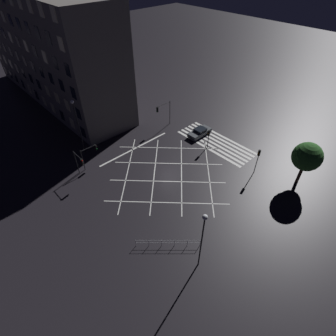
{
  "coord_description": "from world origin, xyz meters",
  "views": [
    {
      "loc": [
        -21.03,
        19.64,
        25.72
      ],
      "look_at": [
        0.0,
        0.0,
        0.79
      ],
      "focal_mm": 28.0,
      "sensor_mm": 36.0,
      "label": 1
    }
  ],
  "objects_px": {
    "traffic_light_ne_cross": "(90,152)",
    "street_tree_near": "(307,157)",
    "traffic_light_ne_main": "(79,161)",
    "street_lamp_west": "(203,232)",
    "traffic_light_median_south": "(208,136)",
    "traffic_light_sw_cross": "(258,157)",
    "traffic_light_se_cross": "(163,110)",
    "waiting_car": "(200,132)",
    "street_tree_far": "(307,160)",
    "street_lamp_east": "(76,118)"
  },
  "relations": [
    {
      "from": "traffic_light_ne_cross",
      "to": "street_lamp_east",
      "type": "bearing_deg",
      "value": 78.93
    },
    {
      "from": "traffic_light_sw_cross",
      "to": "waiting_car",
      "type": "xyz_separation_m",
      "value": [
        12.07,
        -1.66,
        -2.38
      ]
    },
    {
      "from": "traffic_light_se_cross",
      "to": "street_tree_far",
      "type": "bearing_deg",
      "value": 100.16
    },
    {
      "from": "traffic_light_se_cross",
      "to": "traffic_light_ne_main",
      "type": "xyz_separation_m",
      "value": [
        -2.2,
        17.57,
        -0.48
      ]
    },
    {
      "from": "traffic_light_sw_cross",
      "to": "street_tree_near",
      "type": "height_order",
      "value": "street_tree_near"
    },
    {
      "from": "street_tree_far",
      "to": "traffic_light_se_cross",
      "type": "bearing_deg",
      "value": 10.16
    },
    {
      "from": "traffic_light_ne_cross",
      "to": "waiting_car",
      "type": "distance_m",
      "value": 18.87
    },
    {
      "from": "traffic_light_ne_cross",
      "to": "street_tree_far",
      "type": "distance_m",
      "value": 29.95
    },
    {
      "from": "traffic_light_ne_cross",
      "to": "street_lamp_east",
      "type": "xyz_separation_m",
      "value": [
        3.78,
        -0.74,
        3.71
      ]
    },
    {
      "from": "traffic_light_ne_cross",
      "to": "street_tree_near",
      "type": "height_order",
      "value": "street_tree_near"
    },
    {
      "from": "traffic_light_ne_cross",
      "to": "traffic_light_ne_main",
      "type": "relative_size",
      "value": 0.89
    },
    {
      "from": "traffic_light_sw_cross",
      "to": "traffic_light_se_cross",
      "type": "bearing_deg",
      "value": -86.6
    },
    {
      "from": "traffic_light_ne_main",
      "to": "waiting_car",
      "type": "xyz_separation_m",
      "value": [
        -4.18,
        -20.32,
        -2.28
      ]
    },
    {
      "from": "traffic_light_ne_main",
      "to": "street_tree_near",
      "type": "relative_size",
      "value": 0.61
    },
    {
      "from": "traffic_light_se_cross",
      "to": "street_lamp_west",
      "type": "height_order",
      "value": "street_lamp_west"
    },
    {
      "from": "traffic_light_median_south",
      "to": "waiting_car",
      "type": "bearing_deg",
      "value": -119.83
    },
    {
      "from": "street_lamp_west",
      "to": "street_tree_near",
      "type": "relative_size",
      "value": 1.25
    },
    {
      "from": "traffic_light_se_cross",
      "to": "street_lamp_west",
      "type": "relative_size",
      "value": 0.56
    },
    {
      "from": "traffic_light_ne_main",
      "to": "street_tree_near",
      "type": "xyz_separation_m",
      "value": [
        -21.45,
        -21.36,
        1.68
      ]
    },
    {
      "from": "street_tree_far",
      "to": "traffic_light_median_south",
      "type": "bearing_deg",
      "value": 13.75
    },
    {
      "from": "traffic_light_median_south",
      "to": "traffic_light_sw_cross",
      "type": "bearing_deg",
      "value": 91.73
    },
    {
      "from": "traffic_light_median_south",
      "to": "street_tree_near",
      "type": "bearing_deg",
      "value": 102.0
    },
    {
      "from": "street_lamp_west",
      "to": "street_tree_far",
      "type": "height_order",
      "value": "street_lamp_west"
    },
    {
      "from": "traffic_light_ne_main",
      "to": "street_lamp_west",
      "type": "height_order",
      "value": "street_lamp_west"
    },
    {
      "from": "street_lamp_west",
      "to": "waiting_car",
      "type": "bearing_deg",
      "value": -48.56
    },
    {
      "from": "street_lamp_east",
      "to": "street_tree_far",
      "type": "distance_m",
      "value": 32.55
    },
    {
      "from": "traffic_light_median_south",
      "to": "traffic_light_ne_cross",
      "type": "relative_size",
      "value": 0.95
    },
    {
      "from": "traffic_light_se_cross",
      "to": "waiting_car",
      "type": "height_order",
      "value": "traffic_light_se_cross"
    },
    {
      "from": "traffic_light_sw_cross",
      "to": "traffic_light_ne_main",
      "type": "relative_size",
      "value": 1.07
    },
    {
      "from": "street_lamp_east",
      "to": "street_tree_near",
      "type": "xyz_separation_m",
      "value": [
        -26.52,
        -18.26,
        -1.71
      ]
    },
    {
      "from": "traffic_light_se_cross",
      "to": "street_lamp_east",
      "type": "xyz_separation_m",
      "value": [
        2.87,
        14.46,
        2.91
      ]
    },
    {
      "from": "street_tree_far",
      "to": "waiting_car",
      "type": "xyz_separation_m",
      "value": [
        17.28,
        1.49,
        -3.15
      ]
    },
    {
      "from": "street_lamp_west",
      "to": "traffic_light_ne_main",
      "type": "bearing_deg",
      "value": 5.54
    },
    {
      "from": "traffic_light_sw_cross",
      "to": "street_lamp_east",
      "type": "xyz_separation_m",
      "value": [
        21.32,
        15.56,
        3.29
      ]
    },
    {
      "from": "traffic_light_sw_cross",
      "to": "traffic_light_ne_main",
      "type": "xyz_separation_m",
      "value": [
        16.25,
        18.67,
        -0.1
      ]
    },
    {
      "from": "traffic_light_sw_cross",
      "to": "traffic_light_se_cross",
      "type": "xyz_separation_m",
      "value": [
        18.45,
        1.1,
        0.38
      ]
    },
    {
      "from": "traffic_light_median_south",
      "to": "street_tree_far",
      "type": "distance_m",
      "value": 14.4
    },
    {
      "from": "street_tree_far",
      "to": "waiting_car",
      "type": "height_order",
      "value": "street_tree_far"
    },
    {
      "from": "traffic_light_median_south",
      "to": "traffic_light_ne_cross",
      "type": "distance_m",
      "value": 18.3
    },
    {
      "from": "street_tree_far",
      "to": "traffic_light_sw_cross",
      "type": "bearing_deg",
      "value": 31.14
    },
    {
      "from": "traffic_light_ne_main",
      "to": "street_tree_near",
      "type": "distance_m",
      "value": 30.32
    },
    {
      "from": "street_tree_near",
      "to": "waiting_car",
      "type": "distance_m",
      "value": 17.75
    },
    {
      "from": "traffic_light_sw_cross",
      "to": "street_lamp_west",
      "type": "bearing_deg",
      "value": 13.89
    },
    {
      "from": "traffic_light_ne_cross",
      "to": "traffic_light_se_cross",
      "type": "bearing_deg",
      "value": 3.42
    },
    {
      "from": "traffic_light_ne_main",
      "to": "traffic_light_median_south",
      "type": "bearing_deg",
      "value": 67.76
    },
    {
      "from": "traffic_light_median_south",
      "to": "traffic_light_se_cross",
      "type": "relative_size",
      "value": 0.74
    },
    {
      "from": "traffic_light_se_cross",
      "to": "street_lamp_west",
      "type": "xyz_separation_m",
      "value": [
        -22.57,
        15.59,
        2.32
      ]
    },
    {
      "from": "traffic_light_sw_cross",
      "to": "traffic_light_median_south",
      "type": "bearing_deg",
      "value": -88.27
    },
    {
      "from": "street_tree_near",
      "to": "traffic_light_se_cross",
      "type": "bearing_deg",
      "value": 9.11
    },
    {
      "from": "traffic_light_ne_main",
      "to": "traffic_light_sw_cross",
      "type": "bearing_deg",
      "value": 48.97
    }
  ]
}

